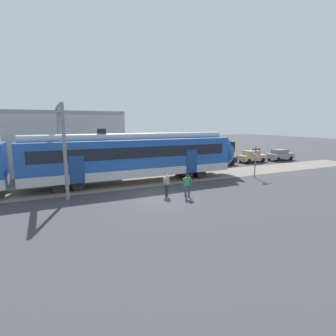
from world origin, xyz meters
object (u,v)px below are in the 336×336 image
(pedestrian_green, at_px, (187,184))
(parked_car_tan, at_px, (252,156))
(commuter_train, at_px, (23,163))
(parked_car_black, at_px, (220,159))
(parked_car_grey, at_px, (280,155))
(crossing_signal, at_px, (256,157))
(pedestrian_grey, at_px, (166,182))

(pedestrian_green, xyz_separation_m, parked_car_tan, (16.01, 10.88, -0.18))
(pedestrian_green, bearing_deg, commuter_train, 149.60)
(parked_car_black, bearing_deg, parked_car_grey, -0.40)
(parked_car_black, bearing_deg, pedestrian_green, -135.18)
(parked_car_tan, height_order, crossing_signal, crossing_signal)
(commuter_train, xyz_separation_m, pedestrian_grey, (9.22, -5.17, -1.26))
(commuter_train, relative_size, crossing_signal, 12.68)
(parked_car_tan, bearing_deg, parked_car_black, -176.53)
(pedestrian_grey, height_order, parked_car_black, pedestrian_grey)
(parked_car_grey, bearing_deg, parked_car_tan, 175.28)
(parked_car_grey, bearing_deg, parked_car_black, 179.60)
(parked_car_tan, height_order, parked_car_grey, same)
(commuter_train, bearing_deg, crossing_signal, -9.12)
(crossing_signal, bearing_deg, commuter_train, 170.88)
(commuter_train, distance_m, parked_car_tan, 26.90)
(pedestrian_grey, distance_m, crossing_signal, 10.54)
(parked_car_black, distance_m, parked_car_tan, 5.39)
(commuter_train, height_order, pedestrian_grey, commuter_train)
(crossing_signal, bearing_deg, parked_car_tan, 48.75)
(pedestrian_green, distance_m, parked_car_tan, 19.36)
(pedestrian_green, relative_size, parked_car_black, 0.41)
(commuter_train, distance_m, pedestrian_green, 12.16)
(pedestrian_green, bearing_deg, parked_car_grey, 26.73)
(commuter_train, relative_size, parked_car_black, 9.45)
(pedestrian_grey, height_order, crossing_signal, crossing_signal)
(pedestrian_green, relative_size, parked_car_tan, 0.41)
(commuter_train, bearing_deg, parked_car_black, 11.91)
(parked_car_grey, bearing_deg, pedestrian_green, -153.27)
(pedestrian_grey, xyz_separation_m, parked_car_grey, (22.03, 9.54, -0.21))
(parked_car_black, relative_size, parked_car_grey, 1.00)
(parked_car_black, xyz_separation_m, parked_car_tan, (5.38, 0.33, 0.00))
(parked_car_tan, relative_size, crossing_signal, 1.35)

